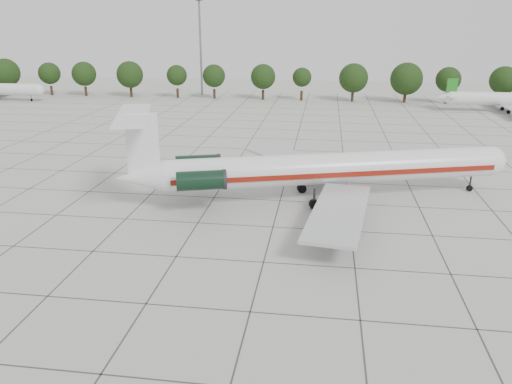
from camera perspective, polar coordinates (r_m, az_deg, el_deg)
ground at (r=51.91m, az=1.95°, el=-4.02°), size 260.00×260.00×0.00m
apron_joints at (r=65.90m, az=3.33°, el=1.10°), size 170.00×170.00×0.02m
main_airliner at (r=58.63m, az=6.67°, el=2.65°), size 45.97×35.23×10.99m
bg_airliner_d at (r=129.92m, az=27.11°, el=9.40°), size 28.24×27.20×7.40m
tree_line at (r=134.25m, az=0.82°, el=13.04°), size 249.86×8.44×10.22m
floodlight_mast at (r=143.86m, az=-6.38°, el=16.66°), size 1.60×1.60×25.45m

